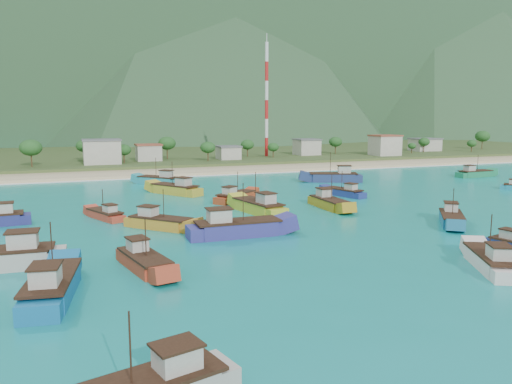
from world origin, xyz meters
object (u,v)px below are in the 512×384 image
object	(u,v)px
boat_20	(344,193)
boat_16	(159,181)
boat_14	(452,219)
radio_tower	(267,100)
boat_3	(176,190)
boat_19	(475,174)
boat_11	(235,197)
boat_13	(329,204)
boat_12	(334,178)
boat_7	(0,260)
boat_15	(491,262)
boat_32	(105,216)
boat_33	(259,208)
boat_1	(236,229)
boat_30	(52,288)
boat_24	(159,223)
boat_21	(144,263)

from	to	relation	value
boat_20	boat_16	bearing A→B (deg)	118.18
boat_14	boat_20	bearing A→B (deg)	-50.50
radio_tower	boat_3	world-z (taller)	radio_tower
boat_3	boat_19	bearing A→B (deg)	-32.95
boat_11	boat_16	size ratio (longest dim) A/B	0.93
boat_13	boat_12	bearing A→B (deg)	-120.19
boat_7	boat_13	xyz separation A→B (m)	(50.99, 19.39, -0.23)
boat_19	boat_16	bearing A→B (deg)	-102.86
boat_15	boat_32	bearing A→B (deg)	158.23
boat_14	boat_15	world-z (taller)	boat_15
radio_tower	boat_12	distance (m)	66.18
boat_16	boat_32	xyz separation A→B (m)	(-15.22, -38.07, -0.31)
radio_tower	boat_33	size ratio (longest dim) A/B	3.17
boat_1	boat_7	distance (m)	29.06
boat_30	boat_12	bearing A→B (deg)	53.01
boat_7	boat_20	xyz separation A→B (m)	(60.66, 30.39, -0.39)
radio_tower	boat_24	distance (m)	116.91
boat_1	boat_33	world-z (taller)	boat_1
boat_33	boat_15	bearing A→B (deg)	-83.85
boat_15	boat_33	world-z (taller)	boat_33
boat_1	boat_12	size ratio (longest dim) A/B	0.96
boat_15	boat_30	world-z (taller)	boat_30
boat_13	boat_33	bearing A→B (deg)	0.47
boat_19	boat_20	world-z (taller)	boat_19
boat_13	boat_33	size ratio (longest dim) A/B	0.85
boat_24	boat_30	xyz separation A→B (m)	(-14.06, -25.11, 0.18)
boat_21	boat_30	size ratio (longest dim) A/B	0.83
boat_30	boat_33	distance (m)	44.42
boat_1	boat_11	world-z (taller)	boat_1
radio_tower	boat_32	xyz separation A→B (m)	(-63.95, -89.94, -21.62)
boat_19	boat_30	bearing A→B (deg)	-63.64
boat_15	boat_30	distance (m)	44.84
boat_13	boat_24	size ratio (longest dim) A/B	1.12
boat_21	radio_tower	bearing A→B (deg)	-129.84
boat_1	boat_32	xyz separation A→B (m)	(-16.02, 18.52, -0.48)
boat_13	boat_14	distance (m)	21.53
boat_19	boat_32	distance (m)	100.69
boat_3	boat_14	size ratio (longest dim) A/B	1.22
boat_24	boat_33	bearing A→B (deg)	154.30
radio_tower	boat_13	size ratio (longest dim) A/B	3.72
boat_7	boat_24	xyz separation A→B (m)	(19.58, 13.68, -0.26)
boat_3	boat_7	size ratio (longest dim) A/B	0.92
boat_19	boat_33	bearing A→B (deg)	-72.25
boat_32	boat_20	bearing A→B (deg)	-14.96
boat_1	boat_15	size ratio (longest dim) A/B	1.22
boat_19	boat_30	size ratio (longest dim) A/B	0.87
boat_15	boat_16	world-z (taller)	boat_16
boat_11	boat_19	size ratio (longest dim) A/B	0.92
boat_11	boat_32	xyz separation A→B (m)	(-24.95, -8.85, -0.17)
boat_32	radio_tower	bearing A→B (deg)	31.52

